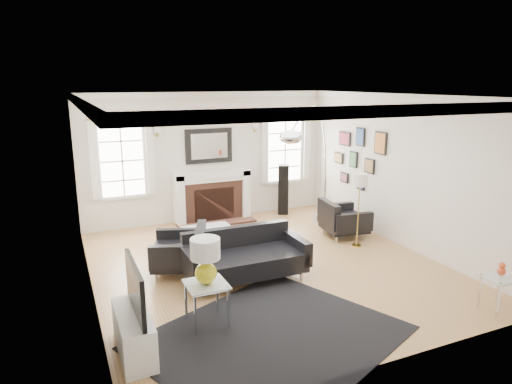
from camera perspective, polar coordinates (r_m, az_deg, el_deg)
name	(u,v)px	position (r m, az deg, el deg)	size (l,w,h in m)	color
floor	(266,266)	(7.77, 1.30, -9.18)	(6.00, 6.00, 0.00)	#A97746
back_wall	(209,157)	(10.08, -5.94, 4.38)	(5.50, 0.04, 2.80)	silver
front_wall	(391,243)	(4.90, 16.56, -6.19)	(5.50, 0.04, 2.80)	silver
left_wall	(86,202)	(6.68, -20.53, -1.22)	(0.04, 6.00, 2.80)	silver
right_wall	(401,171)	(8.84, 17.72, 2.49)	(0.04, 6.00, 2.80)	silver
ceiling	(267,96)	(7.16, 1.42, 11.94)	(5.50, 6.00, 0.02)	white
crown_molding	(267,100)	(7.16, 1.42, 11.46)	(5.50, 6.00, 0.12)	white
fireplace	(213,197)	(10.06, -5.45, -0.62)	(1.70, 0.69, 1.11)	white
mantel_mirror	(209,146)	(10.00, -5.90, 5.76)	(1.05, 0.07, 0.75)	black
window_left	(122,160)	(9.62, -16.40, 3.81)	(1.24, 0.15, 1.62)	white
window_right	(285,150)	(10.73, 3.61, 5.31)	(1.24, 0.15, 1.62)	white
gallery_wall	(358,154)	(9.79, 12.63, 4.64)	(0.04, 1.73, 1.29)	black
tv_unit	(134,327)	(5.51, -15.01, -16.03)	(0.35, 1.00, 1.09)	white
area_rug	(272,337)	(5.78, 2.05, -17.70)	(2.89, 2.41, 0.01)	black
sofa	(244,257)	(7.19, -1.56, -8.18)	(1.92, 0.89, 0.62)	black
armchair_left	(183,251)	(7.50, -9.17, -7.34)	(1.09, 1.16, 0.63)	black
armchair_right	(342,220)	(9.23, 10.65, -3.45)	(0.90, 0.98, 0.60)	black
coffee_table	(210,232)	(8.33, -5.72, -4.99)	(0.88, 0.88, 0.39)	silver
side_table_left	(206,291)	(5.89, -6.22, -12.24)	(0.51, 0.51, 0.56)	silver
nesting_table	(500,284)	(7.01, 28.17, -10.14)	(0.44, 0.37, 0.49)	silver
gourd_lamp	(205,258)	(5.71, -6.34, -8.20)	(0.37, 0.37, 0.59)	gold
orange_vase	(502,270)	(6.94, 28.36, -8.54)	(0.11, 0.11, 0.18)	#D0431A
arc_floor_lamp	(310,167)	(8.62, 6.78, 3.11)	(1.89, 1.75, 2.68)	silver
stick_floor_lamp	(360,184)	(8.50, 12.85, 1.04)	(0.28, 0.28, 1.39)	gold
speaker_tower	(283,190)	(10.56, 3.41, 0.30)	(0.23, 0.23, 1.15)	black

